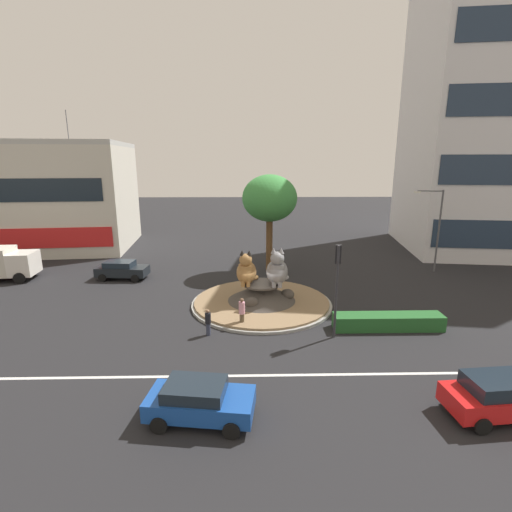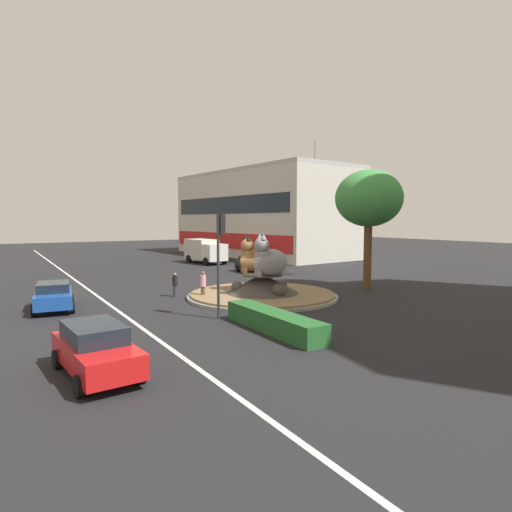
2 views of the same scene
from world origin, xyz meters
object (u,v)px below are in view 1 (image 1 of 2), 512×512
(streetlight_arm, at_px, (436,225))
(pedestrian_pink_shirt, at_px, (242,312))
(hatchback_near_shophouse, at_px, (122,269))
(broadleaf_tree_behind_island, at_px, (270,199))
(traffic_light_mast, at_px, (337,274))
(parked_car_right, at_px, (199,400))
(sedan_on_far_lane, at_px, (502,396))
(office_tower, at_px, (505,110))
(cat_statue_tabby, at_px, (246,271))
(pedestrian_black_shirt, at_px, (208,322))
(cat_statue_grey, at_px, (277,270))

(streetlight_arm, xyz_separation_m, pedestrian_pink_shirt, (-16.88, -11.36, -3.31))
(hatchback_near_shophouse, bearing_deg, broadleaf_tree_behind_island, 14.81)
(traffic_light_mast, height_order, hatchback_near_shophouse, traffic_light_mast)
(broadleaf_tree_behind_island, relative_size, streetlight_arm, 1.18)
(traffic_light_mast, bearing_deg, hatchback_near_shophouse, 65.63)
(hatchback_near_shophouse, distance_m, parked_car_right, 20.11)
(pedestrian_pink_shirt, relative_size, hatchback_near_shophouse, 0.42)
(broadleaf_tree_behind_island, xyz_separation_m, sedan_on_far_lane, (7.90, -20.40, -5.61))
(sedan_on_far_lane, distance_m, hatchback_near_shophouse, 27.35)
(parked_car_right, bearing_deg, traffic_light_mast, 53.20)
(traffic_light_mast, bearing_deg, pedestrian_pink_shirt, 86.24)
(traffic_light_mast, bearing_deg, office_tower, -33.89)
(traffic_light_mast, distance_m, pedestrian_pink_shirt, 6.08)
(streetlight_arm, relative_size, pedestrian_pink_shirt, 4.04)
(cat_statue_tabby, height_order, office_tower, office_tower)
(streetlight_arm, xyz_separation_m, pedestrian_black_shirt, (-18.79, -12.47, -3.43))
(traffic_light_mast, relative_size, office_tower, 0.18)
(streetlight_arm, xyz_separation_m, hatchback_near_shophouse, (-27.12, -1.61, -3.45))
(parked_car_right, bearing_deg, sedan_on_far_lane, 7.10)
(sedan_on_far_lane, bearing_deg, traffic_light_mast, 120.69)
(pedestrian_black_shirt, bearing_deg, broadleaf_tree_behind_island, -63.93)
(pedestrian_black_shirt, bearing_deg, cat_statue_grey, -89.58)
(hatchback_near_shophouse, bearing_deg, traffic_light_mast, -31.05)
(pedestrian_black_shirt, bearing_deg, cat_statue_tabby, -71.20)
(pedestrian_black_shirt, xyz_separation_m, sedan_on_far_lane, (12.11, -7.31, 0.04))
(cat_statue_tabby, distance_m, hatchback_near_shophouse, 12.31)
(office_tower, height_order, streetlight_arm, office_tower)
(cat_statue_tabby, xyz_separation_m, office_tower, (27.15, 16.95, 12.37))
(cat_statue_grey, xyz_separation_m, pedestrian_pink_shirt, (-2.35, -3.37, -1.56))
(broadleaf_tree_behind_island, distance_m, parked_car_right, 21.45)
(streetlight_arm, distance_m, pedestrian_pink_shirt, 20.61)
(cat_statue_grey, bearing_deg, pedestrian_pink_shirt, -30.83)
(cat_statue_grey, xyz_separation_m, streetlight_arm, (14.53, 7.98, 1.74))
(cat_statue_grey, bearing_deg, hatchback_near_shophouse, -112.82)
(cat_statue_grey, distance_m, sedan_on_far_lane, 14.27)
(streetlight_arm, distance_m, hatchback_near_shophouse, 27.38)
(traffic_light_mast, height_order, pedestrian_pink_shirt, traffic_light_mast)
(broadleaf_tree_behind_island, height_order, pedestrian_black_shirt, broadleaf_tree_behind_island)
(traffic_light_mast, relative_size, streetlight_arm, 0.73)
(office_tower, relative_size, parked_car_right, 6.94)
(sedan_on_far_lane, height_order, hatchback_near_shophouse, sedan_on_far_lane)
(pedestrian_black_shirt, bearing_deg, office_tower, -99.72)
(traffic_light_mast, distance_m, parked_car_right, 10.11)
(traffic_light_mast, relative_size, broadleaf_tree_behind_island, 0.62)
(cat_statue_grey, bearing_deg, traffic_light_mast, 35.11)
(pedestrian_pink_shirt, bearing_deg, broadleaf_tree_behind_island, -41.14)
(streetlight_arm, height_order, pedestrian_pink_shirt, streetlight_arm)
(office_tower, xyz_separation_m, hatchback_near_shophouse, (-37.65, -10.74, -14.00))
(cat_statue_grey, relative_size, pedestrian_black_shirt, 1.72)
(cat_statue_tabby, distance_m, cat_statue_grey, 2.09)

